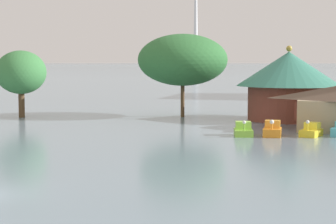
{
  "coord_description": "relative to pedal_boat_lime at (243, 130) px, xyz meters",
  "views": [
    {
      "loc": [
        16.82,
        -26.45,
        7.0
      ],
      "look_at": [
        5.42,
        17.54,
        2.92
      ],
      "focal_mm": 62.97,
      "sensor_mm": 36.0,
      "label": 1
    }
  ],
  "objects": [
    {
      "name": "pedal_boat_yellow",
      "position": [
        6.05,
        1.12,
        -0.0
      ],
      "size": [
        2.18,
        2.71,
        1.57
      ],
      "rotation": [
        0.0,
        0.0,
        -1.9
      ],
      "color": "yellow",
      "rests_on": "ground"
    },
    {
      "name": "shoreline_tree_tall_left",
      "position": [
        -28.17,
        10.51,
        4.91
      ],
      "size": [
        6.08,
        6.08,
        8.06
      ],
      "color": "brown",
      "rests_on": "ground"
    },
    {
      "name": "green_roof_pavilion",
      "position": [
        3.21,
        15.27,
        3.93
      ],
      "size": [
        11.95,
        11.95,
        8.58
      ],
      "color": "brown",
      "rests_on": "ground"
    },
    {
      "name": "pedal_boat_lime",
      "position": [
        0.0,
        0.0,
        0.0
      ],
      "size": [
        2.11,
        2.88,
        1.52
      ],
      "rotation": [
        0.0,
        0.0,
        -1.38
      ],
      "color": "#8CCC3F",
      "rests_on": "ground"
    },
    {
      "name": "shoreline_tree_mid",
      "position": [
        -9.43,
        15.84,
        6.42
      ],
      "size": [
        10.86,
        10.86,
        10.06
      ],
      "color": "brown",
      "rests_on": "ground"
    },
    {
      "name": "pedal_boat_orange",
      "position": [
        2.6,
        0.38,
        0.06
      ],
      "size": [
        1.65,
        2.55,
        1.62
      ],
      "rotation": [
        0.0,
        0.0,
        -1.55
      ],
      "color": "orange",
      "rests_on": "ground"
    }
  ]
}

